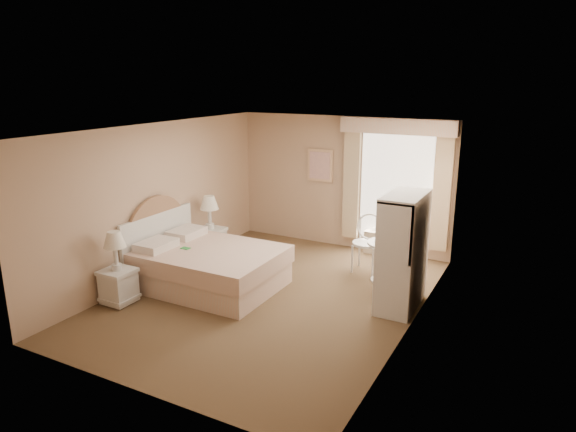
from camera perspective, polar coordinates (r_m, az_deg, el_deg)
The scene contains 9 objects.
room at distance 7.40m, azimuth -1.97°, elevation -0.03°, with size 4.21×5.51×2.51m.
window at distance 9.38m, azimuth 11.80°, elevation 3.50°, with size 2.05×0.22×2.51m.
framed_art at distance 9.90m, azimuth 3.58°, elevation 5.63°, with size 0.52×0.04×0.62m.
bed at distance 8.18m, azimuth -9.21°, elevation -5.35°, with size 2.13×1.65×1.46m.
nightstand_near at distance 7.84m, azimuth -18.40°, elevation -6.44°, with size 0.44×0.44×1.07m.
nightstand_far at distance 9.42m, azimuth -8.61°, elevation -2.05°, with size 0.47×0.47×1.13m.
round_table at distance 8.36m, azimuth 10.86°, elevation -4.31°, with size 0.62×0.62×0.66m.
cafe_chair at distance 8.76m, azimuth 8.86°, elevation -2.45°, with size 0.47×0.47×0.97m.
armoire at distance 7.42m, azimuth 12.60°, elevation -4.92°, with size 0.50×1.00×1.66m.
Camera 1 is at (3.56, -6.19, 3.20)m, focal length 32.00 mm.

